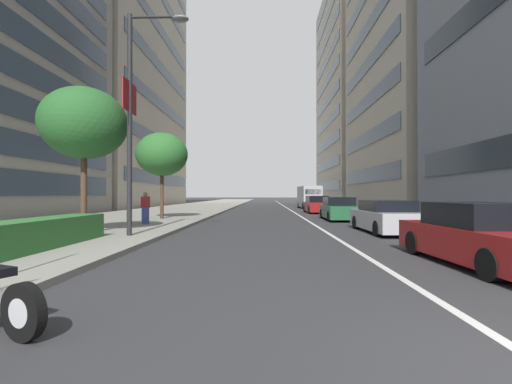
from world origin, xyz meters
The scene contains 14 objects.
sidewalk_right_plaza centered at (30.00, 11.12, 0.07)m, with size 160.00×9.58×0.15m, color gray.
lane_centre_stripe centered at (35.00, 0.00, 0.00)m, with size 110.00×0.16×0.01m, color silver.
car_following_behind centered at (5.13, -2.27, 0.65)m, with size 4.64×2.00×1.42m.
car_far_down_avenue centered at (12.12, -2.49, 0.66)m, with size 4.71×1.93×1.37m.
car_lead_in_lane centered at (19.58, -2.04, 0.67)m, with size 4.71×1.95×1.45m.
car_mid_block_traffic centered at (28.29, -1.88, 0.71)m, with size 4.60×1.94×1.50m.
delivery_van_ahead centered at (38.37, -2.46, 1.37)m, with size 5.67×2.30×2.57m.
street_lamp_with_banners centered at (9.48, 7.14, 4.94)m, with size 1.26×2.21×7.90m.
clipped_hedge_bed centered at (6.01, 8.78, 0.55)m, with size 6.34×1.10×0.80m, color #337033.
street_tree_far_plaza centered at (9.73, 9.22, 4.20)m, with size 3.06×3.06×5.36m.
street_tree_mid_sidewalk centered at (18.47, 8.92, 4.05)m, with size 3.11×3.11×5.23m.
pedestrian_on_plaza centered at (14.24, 8.49, 0.94)m, with size 0.32×0.43×1.58m.
office_tower_far_left_down_avenue centered at (60.86, -17.33, 19.45)m, with size 25.45×18.13×38.91m.
office_tower_far_right_block centered at (45.91, 26.32, 23.58)m, with size 29.73×18.92×47.16m.
Camera 1 is at (-3.11, 2.60, 1.60)m, focal length 25.06 mm.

